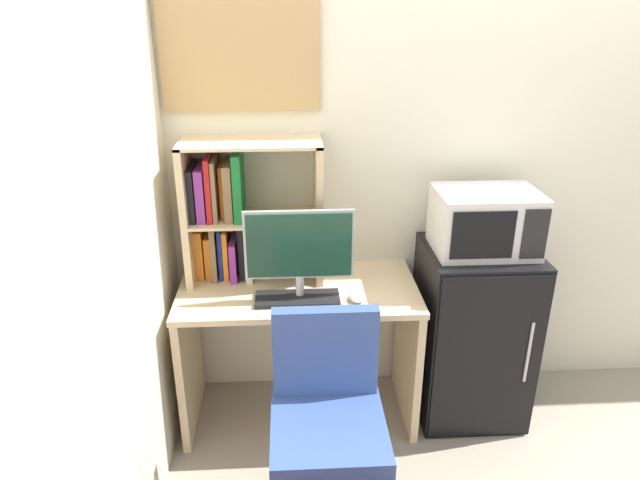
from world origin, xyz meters
TOP-DOWN VIEW (x-y plane):
  - wall_back at (0.40, 0.02)m, footprint 6.40×0.04m
  - wall_left at (-1.62, -1.60)m, footprint 0.04×4.40m
  - desk at (-0.99, -0.28)m, footprint 1.11×0.56m
  - hutch_bookshelf at (-1.28, -0.13)m, footprint 0.63×0.28m
  - monitor at (-0.99, -0.38)m, footprint 0.48×0.18m
  - keyboard at (-1.00, -0.41)m, footprint 0.38×0.14m
  - computer_mouse at (-0.74, -0.42)m, footprint 0.07×0.09m
  - mini_fridge at (-0.14, -0.27)m, footprint 0.51×0.50m
  - microwave at (-0.14, -0.27)m, footprint 0.46×0.33m
  - desk_chair at (-0.90, -0.89)m, footprint 0.50×0.50m
  - wall_corkboard at (-1.23, -0.01)m, footprint 0.70×0.02m

SIDE VIEW (x-z plane):
  - desk_chair at x=-0.90m, z-range -0.05..0.83m
  - mini_fridge at x=-0.14m, z-range 0.00..0.89m
  - desk at x=-0.99m, z-range 0.13..0.86m
  - keyboard at x=-1.00m, z-range 0.73..0.75m
  - computer_mouse at x=-0.74m, z-range 0.73..0.76m
  - monitor at x=-0.99m, z-range 0.76..1.17m
  - microwave at x=-0.14m, z-range 0.89..1.18m
  - hutch_bookshelf at x=-1.28m, z-range 0.73..1.39m
  - wall_back at x=0.40m, z-range 0.00..2.60m
  - wall_left at x=-1.62m, z-range 0.00..2.60m
  - wall_corkboard at x=-1.23m, z-range 1.50..2.04m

